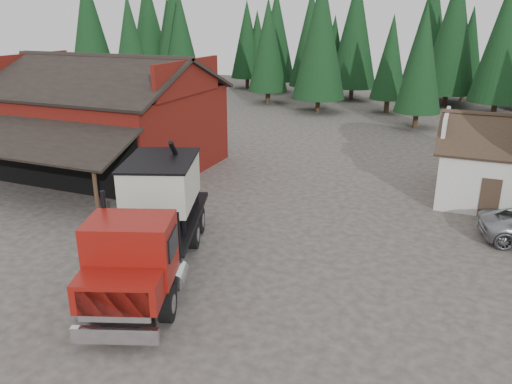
% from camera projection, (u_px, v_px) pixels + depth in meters
% --- Properties ---
extents(ground, '(120.00, 120.00, 0.00)m').
position_uv_depth(ground, '(178.00, 263.00, 19.97)').
color(ground, '#3E3831').
rests_on(ground, ground).
extents(red_barn, '(12.80, 13.63, 7.18)m').
position_uv_depth(red_barn, '(107.00, 126.00, 31.67)').
color(red_barn, maroon).
rests_on(red_barn, ground).
extents(conifer_backdrop, '(76.00, 16.00, 16.00)m').
position_uv_depth(conifer_backdrop, '(371.00, 102.00, 56.47)').
color(conifer_backdrop, black).
rests_on(conifer_backdrop, ground).
extents(near_pine_a, '(4.40, 4.40, 11.40)m').
position_uv_depth(near_pine_a, '(131.00, 46.00, 50.15)').
color(near_pine_a, '#382619').
rests_on(near_pine_a, ground).
extents(near_pine_b, '(3.96, 3.96, 10.40)m').
position_uv_depth(near_pine_b, '(422.00, 59.00, 41.88)').
color(near_pine_b, '#382619').
rests_on(near_pine_b, ground).
extents(near_pine_d, '(5.28, 5.28, 13.40)m').
position_uv_depth(near_pine_d, '(321.00, 36.00, 48.48)').
color(near_pine_d, '#382619').
rests_on(near_pine_d, ground).
extents(feed_truck, '(6.11, 10.52, 4.61)m').
position_uv_depth(feed_truck, '(153.00, 219.00, 18.78)').
color(feed_truck, black).
rests_on(feed_truck, ground).
extents(equip_box, '(0.71, 1.11, 0.60)m').
position_uv_depth(equip_box, '(138.00, 288.00, 17.59)').
color(equip_box, maroon).
rests_on(equip_box, ground).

